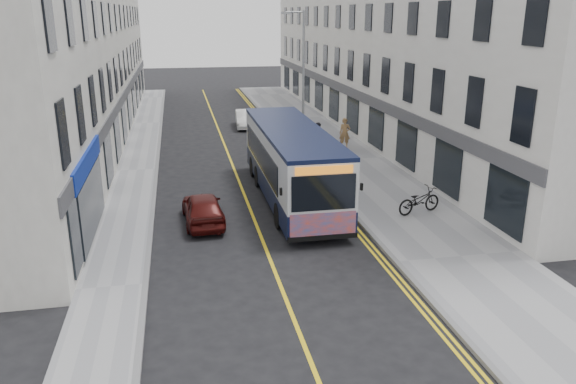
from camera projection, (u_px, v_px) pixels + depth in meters
name	position (u px, v px, depth m)	size (l,w,h in m)	color
ground	(270.00, 259.00, 18.75)	(140.00, 140.00, 0.00)	black
pavement_east	(346.00, 160.00, 31.10)	(4.50, 64.00, 0.12)	#99999C
pavement_west	(137.00, 171.00, 29.02)	(2.00, 64.00, 0.12)	#99999C
kerb_east	(306.00, 162.00, 30.68)	(0.18, 64.00, 0.13)	slate
kerb_west	(157.00, 170.00, 29.21)	(0.18, 64.00, 0.13)	slate
road_centre_line	(233.00, 167.00, 29.96)	(0.12, 64.00, 0.01)	yellow
road_dbl_yellow_inner	(298.00, 164.00, 30.62)	(0.10, 64.00, 0.01)	yellow
road_dbl_yellow_outer	(302.00, 163.00, 30.65)	(0.10, 64.00, 0.01)	yellow
terrace_east	(384.00, 33.00, 38.51)	(6.00, 46.00, 13.00)	white
terrace_west	(70.00, 36.00, 34.73)	(6.00, 46.00, 13.00)	white
streetlamp	(302.00, 78.00, 31.26)	(1.32, 0.18, 8.00)	#94989C
city_bus	(291.00, 161.00, 24.24)	(2.58, 11.03, 3.20)	black
bicycle	(419.00, 200.00, 22.59)	(0.71, 2.02, 1.06)	black
pedestrian_near	(345.00, 133.00, 33.38)	(0.66, 0.43, 1.80)	#997245
pedestrian_far	(319.00, 137.00, 32.71)	(0.82, 0.64, 1.68)	black
car_white	(245.00, 119.00, 40.12)	(1.31, 3.74, 1.23)	white
car_maroon	(203.00, 208.00, 21.79)	(1.47, 3.66, 1.25)	#430D0B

